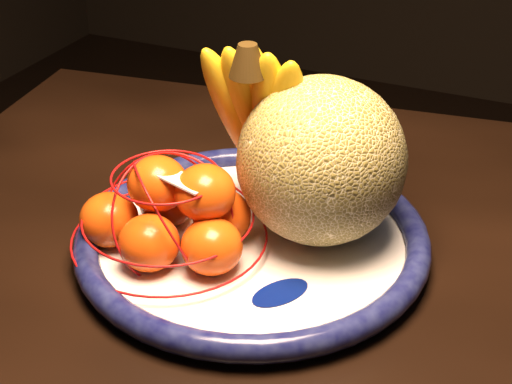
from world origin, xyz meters
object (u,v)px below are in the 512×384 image
at_px(banana_bunch, 263,117).
at_px(mandarin_bag, 173,215).
at_px(fruit_bowl, 252,239).
at_px(cantaloupe, 321,161).
at_px(dining_table, 490,363).

distance_m(banana_bunch, mandarin_bag, 0.15).
bearing_deg(fruit_bowl, cantaloupe, 35.32).
xyz_separation_m(fruit_bowl, cantaloupe, (0.06, 0.04, 0.09)).
bearing_deg(cantaloupe, fruit_bowl, -144.68).
xyz_separation_m(cantaloupe, banana_bunch, (-0.08, 0.03, 0.02)).
bearing_deg(banana_bunch, cantaloupe, -20.43).
height_order(dining_table, banana_bunch, banana_bunch).
bearing_deg(banana_bunch, fruit_bowl, -76.92).
height_order(dining_table, cantaloupe, cantaloupe).
relative_size(fruit_bowl, banana_bunch, 1.69).
bearing_deg(mandarin_bag, banana_bunch, 66.04).
bearing_deg(banana_bunch, dining_table, -12.59).
distance_m(fruit_bowl, banana_bunch, 0.13).
xyz_separation_m(fruit_bowl, banana_bunch, (-0.02, 0.07, 0.11)).
bearing_deg(dining_table, fruit_bowl, 175.58).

